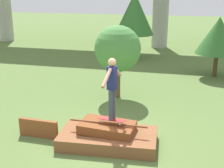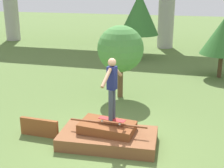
% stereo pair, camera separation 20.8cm
% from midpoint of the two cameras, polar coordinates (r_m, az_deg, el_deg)
% --- Properties ---
extents(ground_plane, '(80.00, 80.00, 0.00)m').
position_cam_midpoint_polar(ground_plane, '(8.78, -0.03, -10.94)').
color(ground_plane, '#567038').
extents(scrap_pile, '(2.73, 1.58, 0.66)m').
position_cam_midpoint_polar(scrap_pile, '(8.68, -0.06, -9.51)').
color(scrap_pile, brown).
rests_on(scrap_pile, ground_plane).
extents(scrap_plank_loose, '(1.19, 0.15, 0.53)m').
position_cam_midpoint_polar(scrap_plank_loose, '(9.32, -12.53, -7.79)').
color(scrap_plank_loose, brown).
rests_on(scrap_plank_loose, ground_plane).
extents(skateboard, '(0.76, 0.30, 0.09)m').
position_cam_midpoint_polar(skateboard, '(8.47, 0.71, -6.54)').
color(skateboard, maroon).
rests_on(skateboard, scrap_pile).
extents(skater, '(0.27, 1.24, 1.68)m').
position_cam_midpoint_polar(skater, '(8.11, 0.74, -0.10)').
color(skater, '#383D4C').
rests_on(skater, skateboard).
extents(tree_behind_left, '(1.76, 1.76, 2.80)m').
position_cam_midpoint_polar(tree_behind_left, '(11.82, 2.07, 6.39)').
color(tree_behind_left, brown).
rests_on(tree_behind_left, ground_plane).
extents(tree_behind_right, '(2.05, 2.05, 2.84)m').
position_cam_midpoint_polar(tree_behind_right, '(15.42, 20.05, 8.24)').
color(tree_behind_right, '#4C3823').
rests_on(tree_behind_right, ground_plane).
extents(tree_mid_back, '(2.29, 2.29, 3.85)m').
position_cam_midpoint_polar(tree_mid_back, '(18.53, 5.37, 12.64)').
color(tree_mid_back, brown).
rests_on(tree_mid_back, ground_plane).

